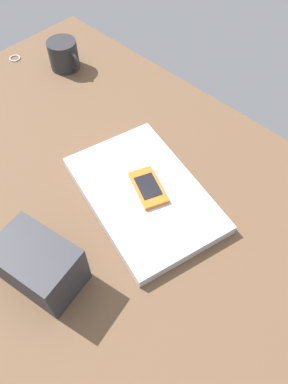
% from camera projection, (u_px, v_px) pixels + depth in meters
% --- Properties ---
extents(desk_surface, '(1.20, 0.80, 0.03)m').
position_uv_depth(desk_surface, '(106.00, 186.00, 0.84)').
color(desk_surface, brown).
rests_on(desk_surface, ground).
extents(laptop_closed, '(0.39, 0.31, 0.02)m').
position_uv_depth(laptop_closed, '(144.00, 194.00, 0.79)').
color(laptop_closed, '#B7BABC').
rests_on(laptop_closed, desk_surface).
extents(cell_phone_on_laptop, '(0.11, 0.09, 0.01)m').
position_uv_depth(cell_phone_on_laptop, '(148.00, 187.00, 0.78)').
color(cell_phone_on_laptop, orange).
rests_on(cell_phone_on_laptop, laptop_closed).
extents(key_ring, '(0.03, 0.03, 0.00)m').
position_uv_depth(key_ring, '(15.00, 58.00, 1.09)').
color(key_ring, silver).
rests_on(key_ring, desk_surface).
extents(coffee_mug, '(0.11, 0.08, 0.08)m').
position_uv_depth(coffee_mug, '(64.00, 55.00, 1.04)').
color(coffee_mug, '#262628').
rests_on(coffee_mug, desk_surface).
extents(desk_organizer, '(0.16, 0.12, 0.11)m').
position_uv_depth(desk_organizer, '(40.00, 265.00, 0.65)').
color(desk_organizer, '#2D2D33').
rests_on(desk_organizer, desk_surface).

